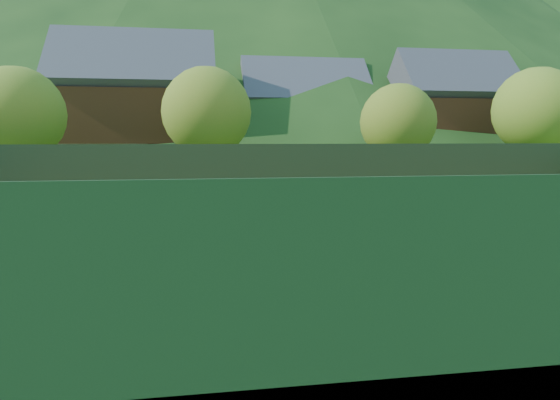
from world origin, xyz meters
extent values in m
plane|color=#35561B|center=(0.00, 0.00, 0.00)|extent=(400.00, 400.00, 0.00)
cube|color=#AD441C|center=(0.00, 0.00, 0.01)|extent=(40.00, 24.00, 0.02)
cone|color=black|center=(90.00, 150.00, 47.50)|extent=(260.00, 260.00, 95.00)
imported|color=#1C34B8|center=(-4.86, -2.35, 0.94)|extent=(0.77, 0.62, 1.85)
imported|color=#D05612|center=(3.85, 1.86, 0.80)|extent=(0.85, 0.71, 1.56)
imported|color=orange|center=(3.34, 1.34, 0.84)|extent=(1.05, 0.75, 1.65)
imported|color=orange|center=(5.99, 2.56, 0.72)|extent=(0.78, 0.61, 1.39)
imported|color=#CE6112|center=(8.70, 3.27, 0.82)|extent=(1.17, 0.92, 1.59)
sphere|color=yellow|center=(-2.92, -7.53, 0.05)|extent=(0.07, 0.07, 0.07)
sphere|color=yellow|center=(-7.58, -2.57, 0.05)|extent=(0.07, 0.07, 0.07)
sphere|color=yellow|center=(-0.41, -4.19, 0.05)|extent=(0.07, 0.07, 0.07)
sphere|color=yellow|center=(1.06, -8.82, 0.05)|extent=(0.07, 0.07, 0.07)
sphere|color=yellow|center=(1.72, -5.94, 0.05)|extent=(0.07, 0.07, 0.07)
sphere|color=yellow|center=(4.18, -4.60, 0.05)|extent=(0.07, 0.07, 0.07)
sphere|color=yellow|center=(0.48, -7.38, 0.05)|extent=(0.07, 0.07, 0.07)
sphere|color=yellow|center=(-7.31, -4.32, 0.05)|extent=(0.07, 0.07, 0.07)
sphere|color=yellow|center=(-3.01, -9.36, 0.05)|extent=(0.07, 0.07, 0.07)
sphere|color=yellow|center=(-9.31, -3.60, 0.05)|extent=(0.07, 0.07, 0.07)
sphere|color=yellow|center=(-2.37, -1.18, 0.05)|extent=(0.07, 0.07, 0.07)
sphere|color=yellow|center=(3.15, -1.37, 0.05)|extent=(0.07, 0.07, 0.07)
sphere|color=yellow|center=(-3.89, -4.64, 0.05)|extent=(0.07, 0.07, 0.07)
cube|color=white|center=(0.00, -5.49, 0.02)|extent=(23.77, 0.06, 0.00)
cube|color=silver|center=(0.00, 5.49, 0.02)|extent=(23.77, 0.06, 0.00)
cube|color=white|center=(0.00, -4.12, 0.02)|extent=(23.77, 0.06, 0.00)
cube|color=white|center=(0.00, 4.12, 0.02)|extent=(23.77, 0.06, 0.00)
cube|color=white|center=(-6.40, 0.00, 0.02)|extent=(0.06, 8.23, 0.00)
cube|color=white|center=(6.40, 0.00, 0.02)|extent=(0.06, 8.23, 0.00)
cube|color=white|center=(0.00, 0.00, 0.02)|extent=(12.80, 0.06, 0.00)
cube|color=white|center=(0.00, 0.00, 0.02)|extent=(0.06, 10.97, 0.00)
cube|color=black|center=(0.00, 0.00, 0.47)|extent=(0.03, 11.97, 0.90)
cube|color=white|center=(0.00, 0.00, 0.94)|extent=(0.05, 11.97, 0.06)
cylinder|color=black|center=(0.00, -5.99, 0.57)|extent=(0.10, 0.10, 1.10)
cylinder|color=black|center=(0.00, 5.99, 0.57)|extent=(0.10, 0.10, 1.10)
cube|color=black|center=(0.00, 12.00, 1.52)|extent=(40.00, 0.05, 3.00)
cube|color=#1A5B25|center=(0.00, 12.00, 0.52)|extent=(40.40, 0.05, 1.00)
cylinder|color=black|center=(-5.64, -3.58, 0.30)|extent=(0.02, 0.02, 0.55)
cylinder|color=black|center=(-5.09, -3.58, 0.30)|extent=(0.02, 0.02, 0.55)
cylinder|color=black|center=(-5.64, -3.03, 0.30)|extent=(0.02, 0.02, 0.55)
cylinder|color=black|center=(-5.09, -3.03, 0.30)|extent=(0.02, 0.02, 0.55)
cube|color=black|center=(-5.36, -3.31, 0.57)|extent=(0.55, 0.55, 0.02)
cube|color=black|center=(-5.36, -3.58, 0.80)|extent=(0.55, 0.02, 0.45)
cube|color=black|center=(-5.36, -3.03, 0.80)|extent=(0.55, 0.02, 0.45)
cube|color=black|center=(-5.64, -3.31, 0.80)|extent=(0.02, 0.55, 0.45)
cube|color=black|center=(-5.09, -3.31, 0.80)|extent=(0.02, 0.55, 0.45)
sphere|color=#CCE526|center=(-5.57, -3.51, 0.99)|extent=(0.07, 0.07, 0.07)
sphere|color=#CCE526|center=(-5.57, -3.38, 0.99)|extent=(0.07, 0.07, 0.07)
sphere|color=#CCE526|center=(-5.57, -3.24, 0.99)|extent=(0.07, 0.07, 0.07)
sphere|color=#CCE526|center=(-5.57, -3.10, 0.99)|extent=(0.07, 0.07, 0.07)
sphere|color=#CCE526|center=(-5.43, -3.51, 0.99)|extent=(0.07, 0.07, 0.07)
sphere|color=#CCE526|center=(-5.43, -3.38, 0.99)|extent=(0.07, 0.07, 0.07)
sphere|color=#CCE526|center=(-5.43, -3.24, 0.99)|extent=(0.07, 0.07, 0.07)
sphere|color=#CCE526|center=(-5.43, -3.10, 0.99)|extent=(0.07, 0.07, 0.07)
sphere|color=#CCE526|center=(-5.29, -3.51, 0.99)|extent=(0.07, 0.07, 0.07)
sphere|color=#CCE526|center=(-5.29, -3.38, 0.99)|extent=(0.07, 0.07, 0.07)
sphere|color=#CCE526|center=(-5.29, -3.24, 0.99)|extent=(0.07, 0.07, 0.07)
sphere|color=#CCE526|center=(-5.29, -3.10, 0.99)|extent=(0.07, 0.07, 0.07)
sphere|color=#CCE526|center=(-5.16, -3.51, 0.99)|extent=(0.07, 0.07, 0.07)
sphere|color=#CCE526|center=(-5.16, -3.38, 0.99)|extent=(0.07, 0.07, 0.07)
sphere|color=#CCE526|center=(-5.16, -3.24, 0.99)|extent=(0.07, 0.07, 0.07)
sphere|color=#CCE526|center=(-5.16, -3.10, 0.99)|extent=(0.07, 0.07, 0.07)
cube|color=beige|center=(-10.00, 30.00, 1.44)|extent=(12.00, 9.00, 2.88)
cube|color=#371D0F|center=(-10.00, 30.00, 5.12)|extent=(12.24, 9.18, 4.48)
cube|color=#3F3F47|center=(-10.00, 30.00, 7.96)|extent=(13.80, 9.93, 9.93)
cube|color=beige|center=(6.00, 34.00, 1.26)|extent=(11.00, 8.00, 2.52)
cube|color=#3B1F10|center=(6.00, 34.00, 4.48)|extent=(11.22, 8.16, 3.92)
cube|color=#43424A|center=(6.00, 34.00, 7.04)|extent=(12.65, 8.82, 8.82)
cube|color=beige|center=(20.00, 30.00, 1.35)|extent=(10.00, 8.00, 2.70)
cube|color=#3A1D0F|center=(20.00, 30.00, 4.80)|extent=(10.20, 8.16, 4.20)
cube|color=#3D3D45|center=(20.00, 30.00, 7.50)|extent=(11.50, 8.82, 8.82)
cylinder|color=#3C2518|center=(-16.00, 18.00, 1.35)|extent=(0.36, 0.36, 2.70)
sphere|color=#48711E|center=(-16.00, 18.00, 4.88)|extent=(6.00, 6.00, 6.00)
cylinder|color=#3F2819|center=(-4.00, 20.00, 1.44)|extent=(0.36, 0.36, 2.88)
sphere|color=#4C711E|center=(-4.00, 20.00, 5.20)|extent=(6.40, 6.40, 6.40)
cylinder|color=#3C2518|center=(10.00, 19.00, 1.26)|extent=(0.36, 0.36, 2.52)
sphere|color=#486C1C|center=(10.00, 19.00, 4.55)|extent=(5.60, 5.60, 5.60)
cylinder|color=#412A1A|center=(22.00, 20.00, 1.53)|extent=(0.36, 0.36, 3.06)
sphere|color=#48751F|center=(22.00, 20.00, 5.53)|extent=(6.80, 6.80, 6.80)
camera|label=1|loc=(-4.65, -16.45, 3.38)|focal=32.00mm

